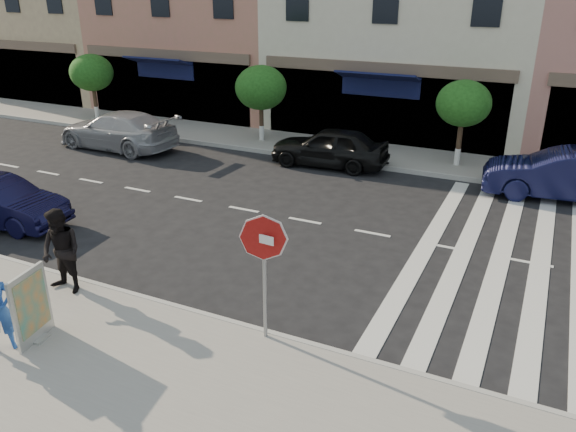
{
  "coord_description": "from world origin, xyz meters",
  "views": [
    {
      "loc": [
        5.89,
        -9.45,
        6.3
      ],
      "look_at": [
        0.85,
        1.1,
        1.4
      ],
      "focal_mm": 35.0,
      "sensor_mm": 36.0,
      "label": 1
    }
  ],
  "objects_px": {
    "poster_board": "(32,308)",
    "car_far_right": "(564,175)",
    "stop_sign": "(264,250)",
    "car_far_left": "(118,130)",
    "walker": "(61,252)",
    "car_far_mid": "(330,147)"
  },
  "relations": [
    {
      "from": "stop_sign",
      "to": "car_far_left",
      "type": "relative_size",
      "value": 0.47
    },
    {
      "from": "walker",
      "to": "car_far_mid",
      "type": "xyz_separation_m",
      "value": [
        1.63,
        11.1,
        -0.35
      ]
    },
    {
      "from": "stop_sign",
      "to": "poster_board",
      "type": "relative_size",
      "value": 1.75
    },
    {
      "from": "car_far_left",
      "to": "car_far_right",
      "type": "bearing_deg",
      "value": 97.93
    },
    {
      "from": "walker",
      "to": "car_far_right",
      "type": "relative_size",
      "value": 0.39
    },
    {
      "from": "car_far_left",
      "to": "poster_board",
      "type": "bearing_deg",
      "value": 37.59
    },
    {
      "from": "stop_sign",
      "to": "car_far_left",
      "type": "bearing_deg",
      "value": 146.54
    },
    {
      "from": "poster_board",
      "to": "car_far_mid",
      "type": "distance_m",
      "value": 12.7
    },
    {
      "from": "stop_sign",
      "to": "car_far_mid",
      "type": "relative_size",
      "value": 0.58
    },
    {
      "from": "walker",
      "to": "car_far_left",
      "type": "height_order",
      "value": "walker"
    },
    {
      "from": "walker",
      "to": "poster_board",
      "type": "height_order",
      "value": "walker"
    },
    {
      "from": "car_far_mid",
      "to": "stop_sign",
      "type": "bearing_deg",
      "value": 12.17
    },
    {
      "from": "car_far_mid",
      "to": "poster_board",
      "type": "bearing_deg",
      "value": -6.86
    },
    {
      "from": "walker",
      "to": "poster_board",
      "type": "distance_m",
      "value": 1.81
    },
    {
      "from": "car_far_left",
      "to": "car_far_mid",
      "type": "distance_m",
      "value": 8.71
    },
    {
      "from": "car_far_left",
      "to": "car_far_right",
      "type": "height_order",
      "value": "car_far_right"
    },
    {
      "from": "walker",
      "to": "poster_board",
      "type": "xyz_separation_m",
      "value": [
        0.85,
        -1.58,
        -0.25
      ]
    },
    {
      "from": "walker",
      "to": "car_far_right",
      "type": "distance_m",
      "value": 14.56
    },
    {
      "from": "poster_board",
      "to": "car_far_right",
      "type": "height_order",
      "value": "car_far_right"
    },
    {
      "from": "poster_board",
      "to": "car_far_left",
      "type": "xyz_separation_m",
      "value": [
        -7.8,
        11.18,
        -0.08
      ]
    },
    {
      "from": "poster_board",
      "to": "car_far_right",
      "type": "xyz_separation_m",
      "value": [
        8.57,
        12.68,
        -0.05
      ]
    },
    {
      "from": "stop_sign",
      "to": "poster_board",
      "type": "xyz_separation_m",
      "value": [
        -3.77,
        -1.91,
        -1.12
      ]
    }
  ]
}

